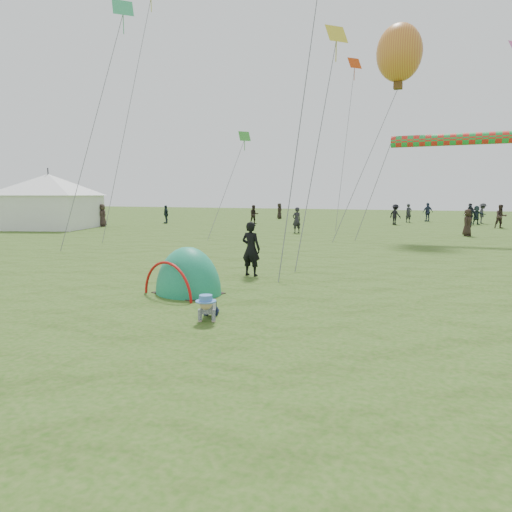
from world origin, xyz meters
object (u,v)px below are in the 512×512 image
at_px(crawling_toddler, 208,306).
at_px(popup_tent, 188,293).
at_px(standing_adult, 251,249).
at_px(event_marquee, 50,199).
at_px(balloon_kite, 399,56).

distance_m(crawling_toddler, popup_tent, 2.65).
bearing_deg(standing_adult, event_marquee, -24.21).
bearing_deg(popup_tent, balloon_kite, 99.00).
xyz_separation_m(standing_adult, event_marquee, (-22.01, 12.64, 1.32)).
bearing_deg(crawling_toddler, popup_tent, 110.87).
height_order(event_marquee, balloon_kite, balloon_kite).
distance_m(popup_tent, balloon_kite, 21.88).
xyz_separation_m(standing_adult, balloon_kite, (2.43, 16.00, 9.66)).
bearing_deg(crawling_toddler, event_marquee, 123.69).
height_order(popup_tent, standing_adult, standing_adult).
bearing_deg(event_marquee, standing_adult, -48.01).
bearing_deg(event_marquee, balloon_kite, -10.30).
bearing_deg(crawling_toddler, standing_adult, 84.72).
xyz_separation_m(popup_tent, balloon_kite, (2.90, 18.97, 10.51)).
xyz_separation_m(crawling_toddler, event_marquee, (-23.24, 17.63, 1.88)).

